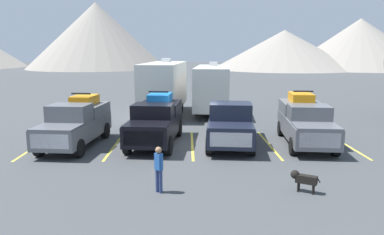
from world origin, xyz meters
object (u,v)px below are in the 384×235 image
(pickup_truck_d, at_px, (305,121))
(pickup_truck_c, at_px, (230,122))
(camper_trailer_b, at_px, (213,87))
(dog, at_px, (303,178))
(camper_trailer_a, at_px, (164,86))
(pickup_truck_a, at_px, (76,122))
(person_a, at_px, (159,166))
(pickup_truck_b, at_px, (156,120))

(pickup_truck_d, bearing_deg, pickup_truck_c, -178.87)
(camper_trailer_b, distance_m, dog, 15.57)
(camper_trailer_a, bearing_deg, dog, -69.85)
(pickup_truck_c, xyz_separation_m, camper_trailer_b, (-0.27, 9.01, 0.88))
(pickup_truck_a, height_order, person_a, pickup_truck_a)
(pickup_truck_b, height_order, pickup_truck_c, pickup_truck_b)
(pickup_truck_d, bearing_deg, person_a, -136.73)
(pickup_truck_c, bearing_deg, dog, -75.21)
(pickup_truck_a, height_order, camper_trailer_a, camper_trailer_a)
(pickup_truck_b, xyz_separation_m, pickup_truck_d, (7.46, -0.16, -0.01))
(pickup_truck_d, height_order, camper_trailer_b, camper_trailer_b)
(pickup_truck_b, height_order, dog, pickup_truck_b)
(pickup_truck_a, distance_m, person_a, 7.70)
(pickup_truck_c, xyz_separation_m, person_a, (-3.08, -6.36, -0.20))
(pickup_truck_d, relative_size, camper_trailer_b, 0.70)
(camper_trailer_a, xyz_separation_m, camper_trailer_b, (3.52, 0.47, -0.14))
(pickup_truck_c, height_order, pickup_truck_d, pickup_truck_d)
(camper_trailer_a, bearing_deg, pickup_truck_d, -48.31)
(pickup_truck_c, xyz_separation_m, camper_trailer_a, (-3.79, 8.54, 1.02))
(pickup_truck_d, height_order, dog, pickup_truck_d)
(pickup_truck_b, distance_m, camper_trailer_b, 9.46)
(pickup_truck_d, bearing_deg, camper_trailer_b, 114.22)
(pickup_truck_b, bearing_deg, dog, -50.78)
(camper_trailer_a, bearing_deg, pickup_truck_b, -89.42)
(pickup_truck_c, xyz_separation_m, pickup_truck_d, (3.75, 0.07, 0.06))
(pickup_truck_b, height_order, pickup_truck_d, pickup_truck_d)
(pickup_truck_c, relative_size, pickup_truck_d, 0.97)
(pickup_truck_b, xyz_separation_m, pickup_truck_c, (3.71, -0.24, -0.07))
(camper_trailer_b, bearing_deg, camper_trailer_a, -172.47)
(pickup_truck_a, distance_m, camper_trailer_b, 11.73)
(camper_trailer_b, bearing_deg, person_a, -100.38)
(pickup_truck_c, height_order, camper_trailer_b, camper_trailer_b)
(pickup_truck_b, distance_m, camper_trailer_a, 8.36)
(pickup_truck_a, xyz_separation_m, camper_trailer_b, (7.32, 9.13, 0.82))
(pickup_truck_a, distance_m, pickup_truck_b, 3.90)
(pickup_truck_c, relative_size, person_a, 3.63)
(camper_trailer_a, height_order, camper_trailer_b, camper_trailer_a)
(pickup_truck_b, bearing_deg, pickup_truck_c, -3.65)
(pickup_truck_a, distance_m, dog, 11.19)
(person_a, bearing_deg, camper_trailer_b, 79.62)
(pickup_truck_a, relative_size, camper_trailer_b, 0.66)
(pickup_truck_c, distance_m, dog, 6.61)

